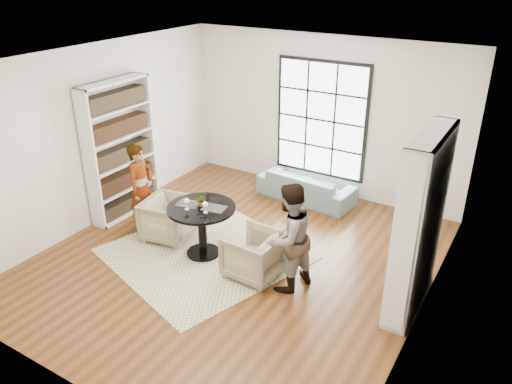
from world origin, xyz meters
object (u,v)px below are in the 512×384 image
Objects in this scene: wine_glass_right at (205,205)px; flower_centerpiece at (202,200)px; pedestal_table at (202,220)px; person_left at (141,188)px; sofa at (306,186)px; wine_glass_left at (187,201)px; armchair_right at (254,255)px; armchair_left at (169,219)px; person_right at (289,238)px.

wine_glass_right is 0.23m from flower_centerpiece.
pedestal_table is 0.41m from wine_glass_right.
wine_glass_right is (1.48, -0.23, 0.19)m from person_left.
wine_glass_left reaches higher than sofa.
person_left reaches higher than flower_centerpiece.
person_left is 1.24m from wine_glass_left.
armchair_right is 2.34m from person_left.
sofa is 2.92m from wine_glass_left.
wine_glass_left is (1.19, -0.30, 0.19)m from person_left.
armchair_left is 2.34m from person_right.
armchair_left is 0.95m from flower_centerpiece.
sofa is (0.52, 2.59, -0.33)m from pedestal_table.
pedestal_table is 1.00m from armchair_right.
wine_glass_left is (0.64, -0.30, 0.61)m from armchair_left.
wine_glass_right is (0.93, -0.23, 0.60)m from armchair_left.
armchair_left is at bearing 173.41° from flower_centerpiece.
wine_glass_right is at bearing -114.37° from armchair_left.
person_left is 1.32m from flower_centerpiece.
sofa is at bearing 82.53° from wine_glass_right.
sofa is 1.21× the size of person_left.
sofa is at bearing -45.10° from person_left.
person_left reaches higher than wine_glass_left.
wine_glass_left is at bearing -112.39° from person_left.
person_right is 8.56× the size of wine_glass_left.
flower_centerpiece is (-0.02, 0.04, 0.32)m from pedestal_table.
armchair_left is at bearing -98.41° from person_left.
person_right is at bearing -4.12° from flower_centerpiece.
person_left is at bearing 174.58° from pedestal_table.
armchair_left is at bearing 165.89° from wine_glass_right.
armchair_left reaches higher than armchair_right.
flower_centerpiece reaches higher than wine_glass_left.
wine_glass_right is at bearing -34.13° from pedestal_table.
person_right is 1.37m from wine_glass_right.
wine_glass_right is (-0.35, -2.70, 0.68)m from sofa.
pedestal_table is 1.37× the size of armchair_right.
person_left is at bearing -76.10° from person_right.
armchair_left is at bearing 67.82° from sofa.
person_right is 1.54m from flower_centerpiece.
wine_glass_right is at bearing -39.74° from flower_centerpiece.
wine_glass_right is (0.29, 0.06, -0.01)m from wine_glass_left.
person_left reaches higher than wine_glass_right.
person_left is at bearing 58.70° from sofa.
wine_glass_left reaches higher than armchair_right.
armchair_right reaches higher than sofa.
wine_glass_left is (-1.65, -0.10, 0.17)m from person_right.
armchair_left is 0.49× the size of person_right.
wine_glass_right reaches higher than sofa.
wine_glass_left is at bearing -68.70° from person_right.
wine_glass_left is at bearing -125.10° from armchair_left.
person_right is (2.29, -0.20, 0.44)m from armchair_left.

